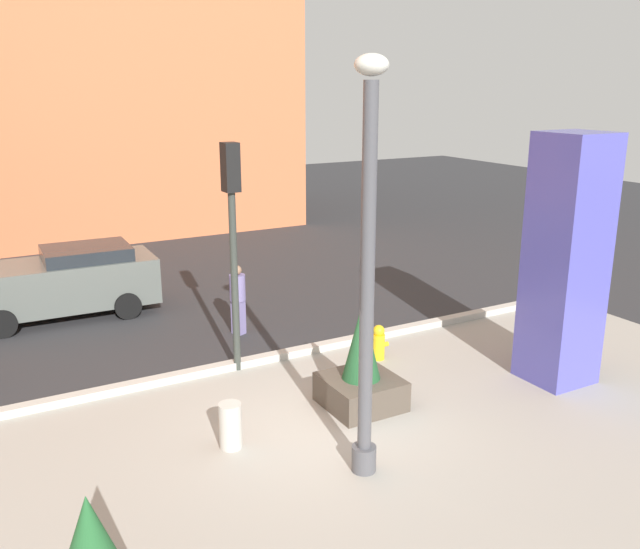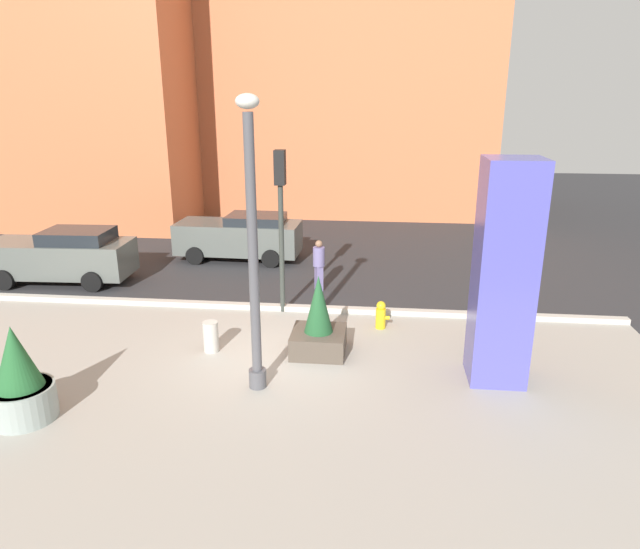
# 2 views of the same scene
# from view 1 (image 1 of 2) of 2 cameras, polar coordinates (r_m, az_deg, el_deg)

# --- Properties ---
(ground_plane) EXTENTS (60.00, 60.00, 0.00)m
(ground_plane) POSITION_cam_1_polar(r_m,az_deg,el_deg) (14.68, -7.23, -6.38)
(ground_plane) COLOR #2D2D30
(plaza_pavement) EXTENTS (18.00, 10.00, 0.02)m
(plaza_pavement) POSITION_cam_1_polar(r_m,az_deg,el_deg) (9.97, 6.59, -17.82)
(plaza_pavement) COLOR #9E998E
(plaza_pavement) RESTS_ON ground_plane
(curb_strip) EXTENTS (18.00, 0.24, 0.16)m
(curb_strip) POSITION_cam_1_polar(r_m,az_deg,el_deg) (13.89, -5.86, -7.29)
(curb_strip) COLOR #B7B2A8
(curb_strip) RESTS_ON ground_plane
(lamp_post) EXTENTS (0.44, 0.44, 5.86)m
(lamp_post) POSITION_cam_1_polar(r_m,az_deg,el_deg) (9.24, 3.99, -0.91)
(lamp_post) COLOR #4C4C51
(lamp_post) RESTS_ON ground_plane
(art_pillar_blue) EXTENTS (1.14, 1.14, 4.68)m
(art_pillar_blue) POSITION_cam_1_polar(r_m,az_deg,el_deg) (13.28, 19.91, 1.05)
(art_pillar_blue) COLOR #4C4CAD
(art_pillar_blue) RESTS_ON ground_plane
(potted_plant_mid_plaza) EXTENTS (1.25, 1.25, 1.91)m
(potted_plant_mid_plaza) POSITION_cam_1_polar(r_m,az_deg,el_deg) (11.96, 3.47, -8.09)
(potted_plant_mid_plaza) COLOR #4C4238
(potted_plant_mid_plaza) RESTS_ON ground_plane
(fire_hydrant) EXTENTS (0.36, 0.26, 0.75)m
(fire_hydrant) POSITION_cam_1_polar(r_m,az_deg,el_deg) (14.05, 4.94, -5.72)
(fire_hydrant) COLOR gold
(fire_hydrant) RESTS_ON ground_plane
(concrete_bollard) EXTENTS (0.36, 0.36, 0.75)m
(concrete_bollard) POSITION_cam_1_polar(r_m,az_deg,el_deg) (10.88, -7.53, -12.48)
(concrete_bollard) COLOR #B2ADA3
(concrete_bollard) RESTS_ON ground_plane
(traffic_light_corner) EXTENTS (0.28, 0.42, 4.46)m
(traffic_light_corner) POSITION_cam_1_polar(r_m,az_deg,el_deg) (12.86, -7.38, 4.55)
(traffic_light_corner) COLOR #333833
(traffic_light_corner) RESTS_ON ground_plane
(car_curb_west) EXTENTS (4.52, 2.08, 1.69)m
(car_curb_west) POSITION_cam_1_polar(r_m,az_deg,el_deg) (17.55, -20.78, -0.58)
(car_curb_west) COLOR #565B56
(car_curb_west) RESTS_ON ground_plane
(pedestrian_by_curb) EXTENTS (0.48, 0.48, 1.60)m
(pedestrian_by_curb) POSITION_cam_1_polar(r_m,az_deg,el_deg) (15.37, -6.92, -1.82)
(pedestrian_by_curb) COLOR slate
(pedestrian_by_curb) RESTS_ON ground_plane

